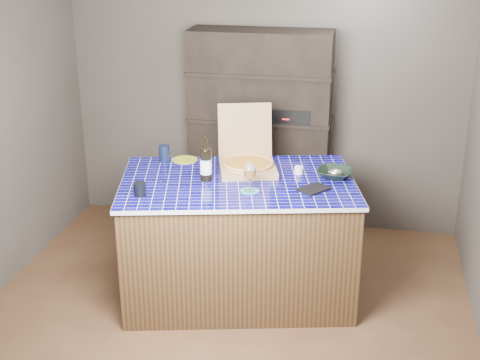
% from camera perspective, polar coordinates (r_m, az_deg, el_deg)
% --- Properties ---
extents(room, '(3.50, 3.50, 3.50)m').
position_cam_1_polar(room, '(4.29, -1.69, 2.45)').
color(room, brown).
rests_on(room, ground).
extents(shelving_unit, '(1.20, 0.41, 1.80)m').
position_cam_1_polar(shelving_unit, '(5.82, 1.75, 3.93)').
color(shelving_unit, black).
rests_on(shelving_unit, floor).
extents(kitchen_island, '(1.85, 1.40, 0.91)m').
position_cam_1_polar(kitchen_island, '(4.93, -0.18, -4.93)').
color(kitchen_island, '#44321A').
rests_on(kitchen_island, floor).
extents(pizza_box, '(0.53, 0.59, 0.44)m').
position_cam_1_polar(pizza_box, '(4.93, 0.64, 1.54)').
color(pizza_box, '#9D8351').
rests_on(pizza_box, kitchen_island).
extents(mead_bottle, '(0.09, 0.09, 0.33)m').
position_cam_1_polar(mead_bottle, '(4.71, -2.93, 1.45)').
color(mead_bottle, black).
rests_on(mead_bottle, kitchen_island).
extents(teal_trivet, '(0.13, 0.13, 0.01)m').
position_cam_1_polar(teal_trivet, '(4.56, 0.84, -0.93)').
color(teal_trivet, teal).
rests_on(teal_trivet, kitchen_island).
extents(wine_glass, '(0.09, 0.09, 0.20)m').
position_cam_1_polar(wine_glass, '(4.51, 0.85, 0.71)').
color(wine_glass, white).
rests_on(wine_glass, teal_trivet).
extents(tumbler, '(0.08, 0.08, 0.09)m').
position_cam_1_polar(tumbler, '(4.52, -8.54, -0.78)').
color(tumbler, black).
rests_on(tumbler, kitchen_island).
extents(dvd_case, '(0.24, 0.25, 0.02)m').
position_cam_1_polar(dvd_case, '(4.60, 6.32, -0.77)').
color(dvd_case, black).
rests_on(dvd_case, kitchen_island).
extents(bowl, '(0.29, 0.29, 0.06)m').
position_cam_1_polar(bowl, '(4.84, 8.13, 0.57)').
color(bowl, black).
rests_on(bowl, kitchen_island).
extents(foil_contents, '(0.11, 0.09, 0.05)m').
position_cam_1_polar(foil_contents, '(4.84, 8.13, 0.67)').
color(foil_contents, silver).
rests_on(foil_contents, bowl).
extents(white_jar, '(0.06, 0.06, 0.05)m').
position_cam_1_polar(white_jar, '(4.89, 5.03, 0.85)').
color(white_jar, silver).
rests_on(white_jar, kitchen_island).
extents(navy_cup, '(0.08, 0.08, 0.13)m').
position_cam_1_polar(navy_cup, '(5.15, -6.48, 2.29)').
color(navy_cup, black).
rests_on(navy_cup, kitchen_island).
extents(green_trivet, '(0.20, 0.20, 0.01)m').
position_cam_1_polar(green_trivet, '(5.17, -4.71, 1.74)').
color(green_trivet, olive).
rests_on(green_trivet, kitchen_island).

